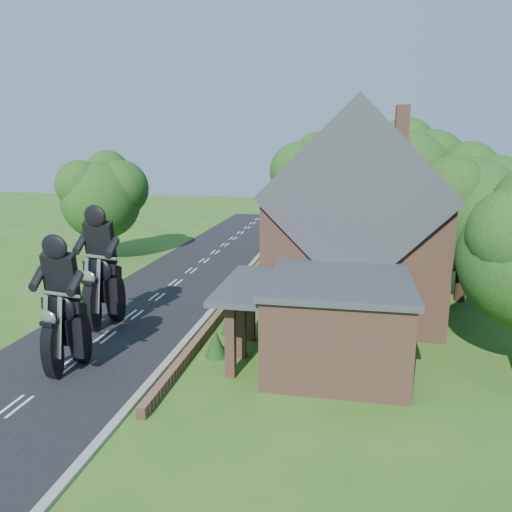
% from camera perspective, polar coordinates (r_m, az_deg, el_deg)
% --- Properties ---
extents(ground, '(120.00, 120.00, 0.00)m').
position_cam_1_polar(ground, '(22.99, -16.90, -8.90)').
color(ground, '#2F5B19').
rests_on(ground, ground).
extents(road, '(7.00, 80.00, 0.02)m').
position_cam_1_polar(road, '(22.99, -16.91, -8.87)').
color(road, black).
rests_on(road, ground).
extents(kerb, '(0.30, 80.00, 0.12)m').
position_cam_1_polar(kerb, '(21.57, -8.17, -9.74)').
color(kerb, gray).
rests_on(kerb, ground).
extents(garden_wall, '(0.30, 22.00, 0.40)m').
position_cam_1_polar(garden_wall, '(25.85, -3.20, -5.48)').
color(garden_wall, brown).
rests_on(garden_wall, ground).
extents(house, '(9.54, 8.64, 10.24)m').
position_cam_1_polar(house, '(25.12, 11.12, 3.50)').
color(house, brown).
rests_on(house, ground).
extents(annex, '(7.05, 5.94, 3.44)m').
position_cam_1_polar(annex, '(19.14, 8.89, -7.23)').
color(annex, brown).
rests_on(annex, ground).
extents(tree_house_right, '(6.51, 6.00, 8.40)m').
position_cam_1_polar(tree_house_right, '(28.31, 23.81, 5.40)').
color(tree_house_right, black).
rests_on(tree_house_right, ground).
extents(tree_behind_house, '(7.81, 7.20, 10.08)m').
position_cam_1_polar(tree_behind_house, '(35.22, 17.35, 8.80)').
color(tree_behind_house, black).
rests_on(tree_behind_house, ground).
extents(tree_behind_left, '(6.94, 6.40, 9.16)m').
position_cam_1_polar(tree_behind_left, '(36.09, 7.49, 8.55)').
color(tree_behind_left, black).
rests_on(tree_behind_left, ground).
extents(tree_far_road, '(6.08, 5.60, 7.84)m').
position_cam_1_polar(tree_far_road, '(37.31, -16.73, 6.88)').
color(tree_far_road, black).
rests_on(tree_far_road, ground).
extents(shrub_a, '(0.90, 0.90, 1.10)m').
position_cam_1_polar(shrub_a, '(20.04, -4.62, -9.92)').
color(shrub_a, '#133511').
rests_on(shrub_a, ground).
extents(shrub_b, '(0.90, 0.90, 1.10)m').
position_cam_1_polar(shrub_b, '(22.29, -2.90, -7.52)').
color(shrub_b, '#133511').
rests_on(shrub_b, ground).
extents(shrub_c, '(0.90, 0.90, 1.10)m').
position_cam_1_polar(shrub_c, '(24.59, -1.51, -5.56)').
color(shrub_c, '#133511').
rests_on(shrub_c, ground).
extents(shrub_d, '(0.90, 0.90, 1.10)m').
position_cam_1_polar(shrub_d, '(29.29, 0.60, -2.57)').
color(shrub_d, '#133511').
rests_on(shrub_d, ground).
extents(shrub_e, '(0.90, 0.90, 1.10)m').
position_cam_1_polar(shrub_e, '(31.67, 1.41, -1.41)').
color(shrub_e, '#133511').
rests_on(shrub_e, ground).
extents(shrub_f, '(0.90, 0.90, 1.10)m').
position_cam_1_polar(shrub_f, '(34.07, 2.11, -0.41)').
color(shrub_f, '#133511').
rests_on(shrub_f, ground).
extents(motorcycle_lead, '(0.72, 1.71, 1.55)m').
position_cam_1_polar(motorcycle_lead, '(19.95, -20.75, -10.15)').
color(motorcycle_lead, black).
rests_on(motorcycle_lead, ground).
extents(motorcycle_follow, '(0.89, 1.87, 1.69)m').
position_cam_1_polar(motorcycle_follow, '(24.08, -16.92, -5.78)').
color(motorcycle_follow, black).
rests_on(motorcycle_follow, ground).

